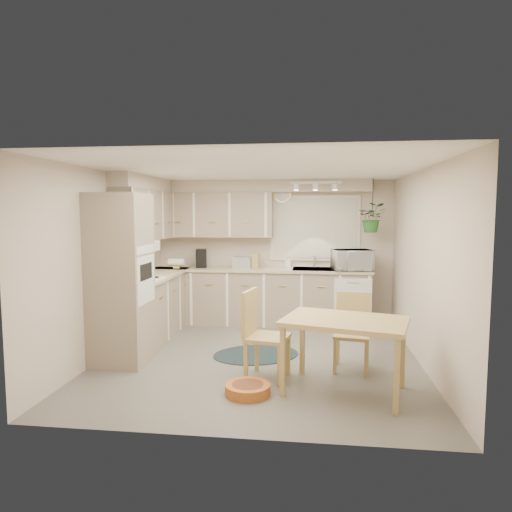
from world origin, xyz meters
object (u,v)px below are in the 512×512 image
object	(u,v)px
chair_back	(352,333)
braided_rug	(256,354)
pet_bed	(248,389)
dining_table	(344,356)
microwave	(352,258)
chair_left	(268,335)

from	to	relation	value
chair_back	braided_rug	distance (m)	1.35
pet_bed	braided_rug	bearing A→B (deg)	93.27
dining_table	braided_rug	xyz separation A→B (m)	(-1.06, 1.11, -0.38)
chair_back	pet_bed	world-z (taller)	chair_back
pet_bed	microwave	xyz separation A→B (m)	(1.28, 2.88, 1.09)
dining_table	braided_rug	size ratio (longest dim) A/B	1.08
chair_back	braided_rug	xyz separation A→B (m)	(-1.19, 0.45, -0.45)
pet_bed	microwave	distance (m)	3.34
braided_rug	pet_bed	size ratio (longest dim) A/B	2.41
chair_left	microwave	size ratio (longest dim) A/B	1.66
chair_back	microwave	size ratio (longest dim) A/B	1.51
chair_left	braided_rug	size ratio (longest dim) A/B	0.88
braided_rug	microwave	size ratio (longest dim) A/B	1.88
dining_table	pet_bed	xyz separation A→B (m)	(-0.99, -0.20, -0.33)
pet_bed	chair_left	bearing A→B (deg)	72.12
chair_left	braided_rug	world-z (taller)	chair_left
chair_back	microwave	distance (m)	2.15
chair_back	pet_bed	bearing A→B (deg)	46.24
dining_table	microwave	size ratio (longest dim) A/B	2.04
dining_table	pet_bed	size ratio (longest dim) A/B	2.61
braided_rug	chair_left	bearing A→B (deg)	-74.18
chair_left	microwave	xyz separation A→B (m)	(1.12, 2.39, 0.64)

